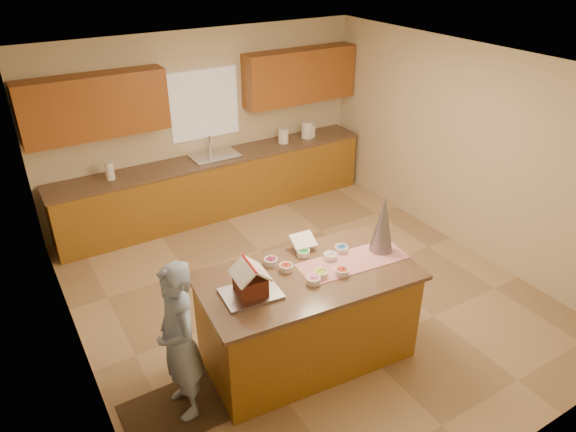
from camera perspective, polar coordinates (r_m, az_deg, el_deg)
The scene contains 28 objects.
floor at distance 6.43m, azimuth 1.70°, elevation -8.36°, with size 5.50×5.50×0.00m, color tan.
ceiling at distance 5.27m, azimuth 2.14°, elevation 15.81°, with size 5.50×5.50×0.00m, color silver.
wall_back at distance 8.00m, azimuth -9.02°, elevation 9.89°, with size 5.50×5.50×0.00m, color beige.
wall_front at distance 4.08m, azimuth 23.85°, elevation -12.34°, with size 5.50×5.50×0.00m, color beige.
wall_left at distance 4.99m, azimuth -23.07°, elevation -4.22°, with size 5.50×5.50×0.00m, color beige.
wall_right at distance 7.29m, azimuth 18.76°, elevation 6.84°, with size 5.50×5.50×0.00m, color beige.
stone_accent at distance 4.38m, azimuth -20.62°, elevation -10.22°, with size 2.50×2.50×0.00m, color gray.
window_curtain at distance 7.88m, azimuth -9.10°, elevation 11.90°, with size 1.05×0.03×1.00m, color white.
back_counter_base at distance 8.08m, azimuth -7.69°, elevation 3.21°, with size 4.80×0.60×0.88m, color olive.
back_counter_top at distance 7.89m, azimuth -7.91°, elevation 6.22°, with size 4.85×0.63×0.04m, color brown.
upper_cabinet_left at distance 7.26m, azimuth -20.28°, elevation 11.12°, with size 1.85×0.35×0.80m, color #9D4821.
upper_cabinet_right at distance 8.38m, azimuth 1.30°, elevation 14.99°, with size 1.85×0.35×0.80m, color #9D4821.
sink at distance 7.90m, azimuth -7.90°, elevation 6.16°, with size 0.70×0.45×0.12m, color silver.
faucet at distance 7.99m, azimuth -8.52°, elevation 7.69°, with size 0.03×0.03×0.28m, color silver.
island_base at distance 5.30m, azimuth 2.10°, elevation -11.06°, with size 1.99×0.99×0.97m, color olive.
island_top at distance 4.99m, azimuth 2.20°, elevation -6.56°, with size 2.08×1.08×0.04m, color brown.
table_runner at distance 5.19m, azimuth 7.07°, elevation -4.89°, with size 1.10×0.40×0.01m, color #AF0C29.
baking_tray at distance 4.72m, azimuth -4.06°, elevation -8.41°, with size 0.51×0.38×0.03m, color silver.
cookbook at distance 5.30m, azimuth 1.66°, elevation -2.69°, with size 0.24×0.02×0.20m, color white.
tinsel_tree at distance 5.26m, azimuth 10.28°, elevation -0.85°, with size 0.24×0.24×0.61m, color #A4A3AE.
rug at distance 5.22m, azimuth -11.43°, elevation -19.82°, with size 1.05×0.68×0.01m, color black.
boy at distance 4.69m, azimuth -11.77°, elevation -13.26°, with size 0.56×0.37×1.54m, color #8BA3C5.
canister_a at distance 8.34m, azimuth -0.52°, elevation 8.71°, with size 0.16×0.16×0.22m, color white.
canister_b at distance 8.55m, azimuth 2.07°, elevation 9.35°, with size 0.18×0.18×0.27m, color white.
canister_c at distance 8.61m, azimuth 2.52°, elevation 9.25°, with size 0.14×0.14×0.20m, color white.
paper_towel at distance 7.43m, azimuth -18.81°, elevation 4.66°, with size 0.11×0.11×0.25m, color white.
gingerbread_house at distance 4.64m, azimuth -4.11°, elevation -7.13°, with size 0.33×0.33×0.31m.
candy_bowls at distance 5.07m, azimuth 2.80°, elevation -5.22°, with size 0.85×0.63×0.06m.
Camera 1 is at (-2.82, -4.30, 3.86)m, focal length 32.70 mm.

